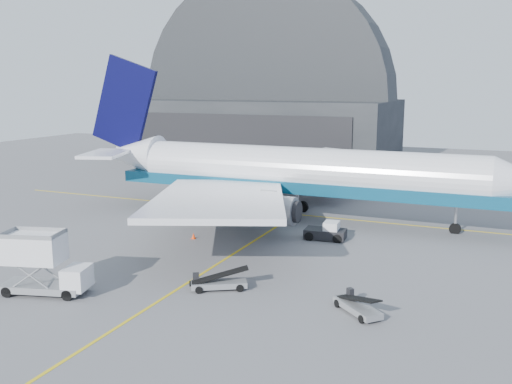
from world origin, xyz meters
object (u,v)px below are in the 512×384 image
at_px(catering_truck, 42,264).
at_px(belt_loader_b, 357,306).
at_px(airliner, 288,172).
at_px(belt_loader_a, 218,283).
at_px(pushback_tug, 327,232).

xyz_separation_m(catering_truck, belt_loader_b, (22.02, 5.46, -1.73)).
height_order(airliner, belt_loader_a, airliner).
bearing_deg(airliner, belt_loader_b, -60.34).
bearing_deg(catering_truck, pushback_tug, 41.44).
xyz_separation_m(belt_loader_a, belt_loader_b, (10.61, -0.34, -0.02)).
bearing_deg(pushback_tug, belt_loader_b, -72.07).
distance_m(airliner, pushback_tug, 10.97).
distance_m(pushback_tug, belt_loader_a, 17.16).
xyz_separation_m(airliner, belt_loader_a, (3.30, -24.08, -4.77)).
height_order(airliner, catering_truck, airliner).
distance_m(airliner, belt_loader_b, 28.51).
relative_size(pushback_tug, belt_loader_b, 1.07).
bearing_deg(catering_truck, airliner, 59.68).
relative_size(airliner, catering_truck, 7.91).
relative_size(pushback_tug, belt_loader_a, 0.97).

